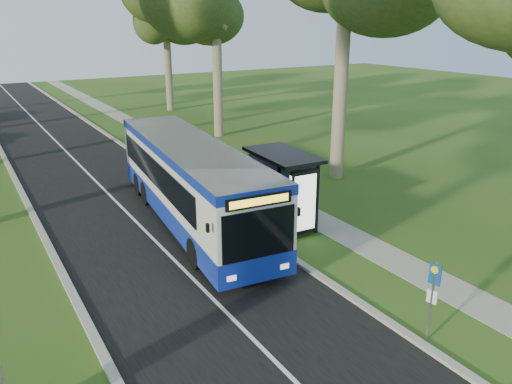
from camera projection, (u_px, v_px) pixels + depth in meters
ground at (282, 253)px, 17.71m from camera, size 120.00×120.00×0.00m
road at (105, 191)px, 24.05m from camera, size 7.00×100.00×0.02m
kerb_east at (173, 179)px, 25.76m from camera, size 0.25×100.00×0.12m
kerb_west at (27, 203)px, 22.32m from camera, size 0.25×100.00×0.12m
centre_line at (105, 191)px, 24.05m from camera, size 0.12×100.00×0.00m
footpath at (224, 171)px, 27.25m from camera, size 1.50×100.00×0.02m
bus at (191, 183)px, 19.78m from camera, size 3.85×12.62×3.29m
bus_stop_sign at (433, 293)px, 12.39m from camera, size 0.11×0.31×2.23m
bus_shelter at (292, 177)px, 19.33m from camera, size 2.03×3.50×2.92m
litter_bin at (265, 204)px, 21.11m from camera, size 0.51×0.51×0.90m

